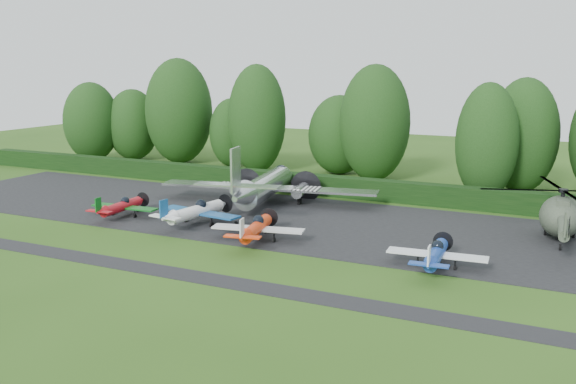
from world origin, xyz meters
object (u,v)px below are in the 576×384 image
at_px(light_plane_orange, 256,228).
at_px(helicopter, 561,213).
at_px(light_plane_blue, 436,254).
at_px(light_plane_red, 122,206).
at_px(transport_plane, 263,186).
at_px(light_plane_white, 196,211).

bearing_deg(light_plane_orange, helicopter, 39.85).
height_order(light_plane_blue, helicopter, helicopter).
bearing_deg(light_plane_blue, light_plane_orange, -177.33).
xyz_separation_m(light_plane_blue, helicopter, (6.80, 11.21, 1.06)).
distance_m(light_plane_red, light_plane_orange, 14.36).
height_order(transport_plane, light_plane_blue, transport_plane).
xyz_separation_m(transport_plane, light_plane_orange, (5.35, -11.20, -0.75)).
bearing_deg(transport_plane, light_plane_red, -123.01).
bearing_deg(transport_plane, helicopter, 9.45).
distance_m(transport_plane, light_plane_orange, 12.43).
relative_size(light_plane_red, light_plane_orange, 0.89).
bearing_deg(light_plane_blue, light_plane_white, 176.90).
bearing_deg(light_plane_white, transport_plane, 72.29).
height_order(light_plane_white, helicopter, helicopter).
distance_m(light_plane_white, light_plane_orange, 7.27).
xyz_separation_m(light_plane_orange, helicopter, (20.30, 10.71, 0.97)).
relative_size(transport_plane, helicopter, 1.48).
height_order(transport_plane, light_plane_red, transport_plane).
distance_m(light_plane_white, helicopter, 28.47).
distance_m(transport_plane, helicopter, 25.66).
relative_size(transport_plane, light_plane_white, 2.66).
distance_m(light_plane_red, light_plane_white, 7.37).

